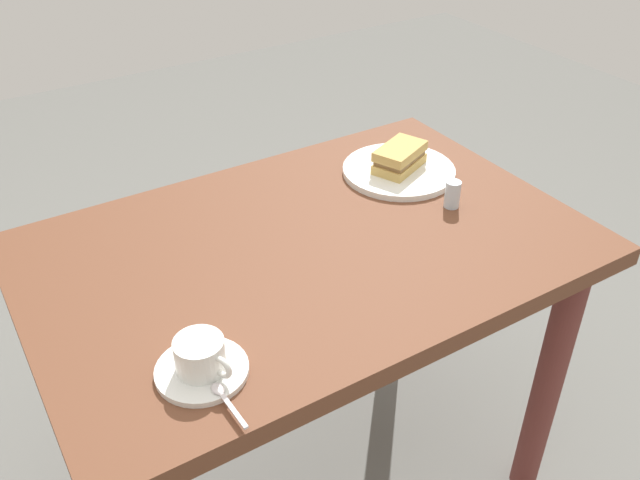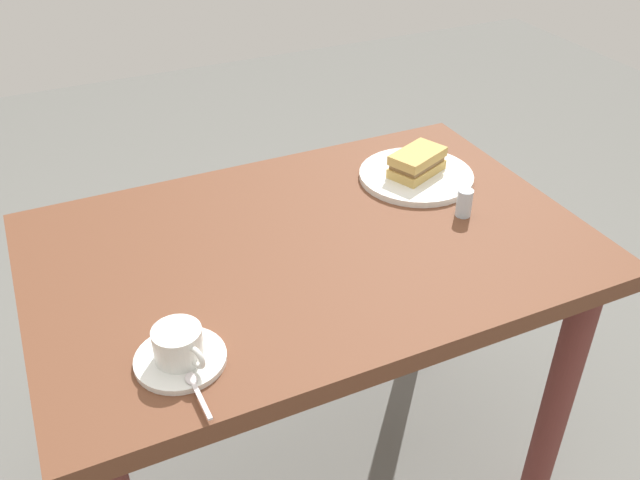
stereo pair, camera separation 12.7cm
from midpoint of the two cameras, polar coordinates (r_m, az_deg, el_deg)
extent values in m
cube|color=brown|center=(1.32, -3.75, -0.98)|extent=(1.07, 0.70, 0.04)
cylinder|color=brown|center=(1.93, 4.66, -1.65)|extent=(0.06, 0.06, 0.70)
cylinder|color=brown|center=(1.68, -22.28, -11.31)|extent=(0.06, 0.06, 0.70)
cylinder|color=brown|center=(1.63, 16.43, -11.47)|extent=(0.06, 0.06, 0.70)
cylinder|color=white|center=(1.55, 4.28, 5.74)|extent=(0.25, 0.25, 0.01)
cube|color=tan|center=(1.54, 4.29, 6.30)|extent=(0.14, 0.12, 0.02)
cube|color=brown|center=(1.53, 4.32, 6.83)|extent=(0.13, 0.11, 0.01)
cube|color=tan|center=(1.52, 4.35, 7.37)|extent=(0.14, 0.12, 0.02)
cylinder|color=white|center=(1.07, -13.27, -10.70)|extent=(0.14, 0.14, 0.01)
cylinder|color=white|center=(1.05, -13.50, -9.47)|extent=(0.08, 0.08, 0.05)
cylinder|color=#A07544|center=(1.03, -13.67, -8.55)|extent=(0.07, 0.07, 0.01)
torus|color=white|center=(1.02, -11.84, -10.53)|extent=(0.02, 0.04, 0.04)
cube|color=silver|center=(1.00, -11.01, -13.96)|extent=(0.01, 0.08, 0.00)
ellipsoid|color=silver|center=(1.03, -12.14, -12.22)|extent=(0.02, 0.03, 0.01)
cylinder|color=silver|center=(1.42, 8.54, 3.73)|extent=(0.03, 0.03, 0.06)
camera|label=1|loc=(0.06, -92.86, -1.96)|focal=38.26mm
camera|label=2|loc=(0.06, 87.14, 1.96)|focal=38.26mm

